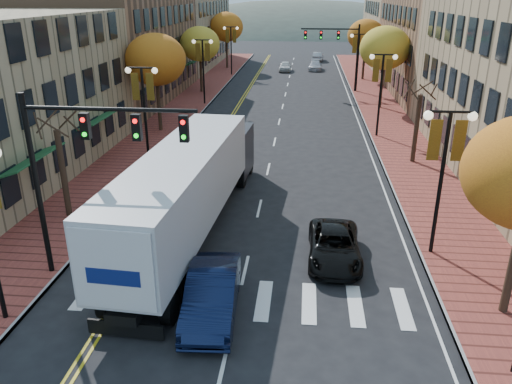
# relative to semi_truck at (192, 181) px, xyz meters

# --- Properties ---
(ground) EXTENTS (200.00, 200.00, 0.00)m
(ground) POSITION_rel_semi_truck_xyz_m (2.70, -7.21, -2.42)
(ground) COLOR black
(ground) RESTS_ON ground
(sidewalk_left) EXTENTS (4.00, 85.00, 0.15)m
(sidewalk_left) POSITION_rel_semi_truck_xyz_m (-6.30, 25.29, -2.34)
(sidewalk_left) COLOR brown
(sidewalk_left) RESTS_ON ground
(sidewalk_right) EXTENTS (4.00, 85.00, 0.15)m
(sidewalk_right) POSITION_rel_semi_truck_xyz_m (11.70, 25.29, -2.34)
(sidewalk_right) COLOR brown
(sidewalk_right) RESTS_ON ground
(building_left_mid) EXTENTS (12.00, 24.00, 11.00)m
(building_left_mid) POSITION_rel_semi_truck_xyz_m (-14.30, 28.79, 3.08)
(building_left_mid) COLOR brown
(building_left_mid) RESTS_ON ground
(building_left_far) EXTENTS (12.00, 26.00, 9.50)m
(building_left_far) POSITION_rel_semi_truck_xyz_m (-14.30, 53.79, 2.33)
(building_left_far) COLOR #9E8966
(building_left_far) RESTS_ON ground
(building_right_mid) EXTENTS (15.00, 24.00, 10.00)m
(building_right_mid) POSITION_rel_semi_truck_xyz_m (21.20, 34.79, 2.58)
(building_right_mid) COLOR brown
(building_right_mid) RESTS_ON ground
(building_right_far) EXTENTS (15.00, 20.00, 11.00)m
(building_right_far) POSITION_rel_semi_truck_xyz_m (21.20, 56.79, 3.08)
(building_right_far) COLOR #9E8966
(building_right_far) RESTS_ON ground
(tree_left_a) EXTENTS (0.28, 0.28, 4.20)m
(tree_left_a) POSITION_rel_semi_truck_xyz_m (-6.30, 0.79, -0.17)
(tree_left_a) COLOR #382619
(tree_left_a) RESTS_ON sidewalk_left
(tree_left_b) EXTENTS (4.48, 4.48, 7.21)m
(tree_left_b) POSITION_rel_semi_truck_xyz_m (-6.30, 16.79, 3.03)
(tree_left_b) COLOR #382619
(tree_left_b) RESTS_ON sidewalk_left
(tree_left_c) EXTENTS (4.16, 4.16, 6.69)m
(tree_left_c) POSITION_rel_semi_truck_xyz_m (-6.30, 32.79, 2.63)
(tree_left_c) COLOR #382619
(tree_left_c) RESTS_ON sidewalk_left
(tree_left_d) EXTENTS (4.61, 4.61, 7.42)m
(tree_left_d) POSITION_rel_semi_truck_xyz_m (-6.30, 50.79, 3.18)
(tree_left_d) COLOR #382619
(tree_left_d) RESTS_ON sidewalk_left
(tree_right_b) EXTENTS (0.28, 0.28, 4.20)m
(tree_right_b) POSITION_rel_semi_truck_xyz_m (11.70, 10.79, -0.17)
(tree_right_b) COLOR #382619
(tree_right_b) RESTS_ON sidewalk_right
(tree_right_c) EXTENTS (4.48, 4.48, 7.21)m
(tree_right_c) POSITION_rel_semi_truck_xyz_m (11.70, 26.79, 3.03)
(tree_right_c) COLOR #382619
(tree_right_c) RESTS_ON sidewalk_right
(tree_right_d) EXTENTS (4.35, 4.35, 7.00)m
(tree_right_d) POSITION_rel_semi_truck_xyz_m (11.70, 42.79, 2.87)
(tree_right_d) COLOR #382619
(tree_right_d) RESTS_ON sidewalk_right
(lamp_left_b) EXTENTS (1.96, 0.36, 6.05)m
(lamp_left_b) POSITION_rel_semi_truck_xyz_m (-4.80, 8.79, 1.87)
(lamp_left_b) COLOR black
(lamp_left_b) RESTS_ON ground
(lamp_left_c) EXTENTS (1.96, 0.36, 6.05)m
(lamp_left_c) POSITION_rel_semi_truck_xyz_m (-4.80, 26.79, 1.87)
(lamp_left_c) COLOR black
(lamp_left_c) RESTS_ON ground
(lamp_left_d) EXTENTS (1.96, 0.36, 6.05)m
(lamp_left_d) POSITION_rel_semi_truck_xyz_m (-4.80, 44.79, 1.87)
(lamp_left_d) COLOR black
(lamp_left_d) RESTS_ON ground
(lamp_right_a) EXTENTS (1.96, 0.36, 6.05)m
(lamp_right_a) POSITION_rel_semi_truck_xyz_m (10.20, -1.21, 1.87)
(lamp_right_a) COLOR black
(lamp_right_a) RESTS_ON ground
(lamp_right_b) EXTENTS (1.96, 0.36, 6.05)m
(lamp_right_b) POSITION_rel_semi_truck_xyz_m (10.20, 16.79, 1.87)
(lamp_right_b) COLOR black
(lamp_right_b) RESTS_ON ground
(lamp_right_c) EXTENTS (1.96, 0.36, 6.05)m
(lamp_right_c) POSITION_rel_semi_truck_xyz_m (10.20, 34.79, 1.87)
(lamp_right_c) COLOR black
(lamp_right_c) RESTS_ON ground
(traffic_mast_near) EXTENTS (6.10, 0.35, 7.00)m
(traffic_mast_near) POSITION_rel_semi_truck_xyz_m (-2.78, -4.21, 2.50)
(traffic_mast_near) COLOR black
(traffic_mast_near) RESTS_ON ground
(traffic_mast_far) EXTENTS (6.10, 0.34, 7.00)m
(traffic_mast_far) POSITION_rel_semi_truck_xyz_m (8.18, 34.79, 2.50)
(traffic_mast_far) COLOR black
(traffic_mast_far) RESTS_ON ground
(semi_truck) EXTENTS (3.72, 16.70, 4.14)m
(semi_truck) POSITION_rel_semi_truck_xyz_m (0.00, 0.00, 0.00)
(semi_truck) COLOR black
(semi_truck) RESTS_ON ground
(navy_sedan) EXTENTS (1.92, 4.76, 1.54)m
(navy_sedan) POSITION_rel_semi_truck_xyz_m (1.94, -6.12, -1.65)
(navy_sedan) COLOR black
(navy_sedan) RESTS_ON ground
(black_suv) EXTENTS (2.09, 4.47, 1.24)m
(black_suv) POSITION_rel_semi_truck_xyz_m (6.19, -2.03, -1.80)
(black_suv) COLOR black
(black_suv) RESTS_ON ground
(car_far_white) EXTENTS (1.57, 3.85, 1.31)m
(car_far_white) POSITION_rel_semi_truck_xyz_m (1.91, 49.25, -1.76)
(car_far_white) COLOR silver
(car_far_white) RESTS_ON ground
(car_far_silver) EXTENTS (1.94, 4.35, 1.24)m
(car_far_silver) POSITION_rel_semi_truck_xyz_m (6.01, 50.66, -1.80)
(car_far_silver) COLOR #AEAEB6
(car_far_silver) RESTS_ON ground
(car_far_oncoming) EXTENTS (1.82, 4.18, 1.34)m
(car_far_oncoming) POSITION_rel_semi_truck_xyz_m (6.57, 60.47, -1.75)
(car_far_oncoming) COLOR #9B9BA2
(car_far_oncoming) RESTS_ON ground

